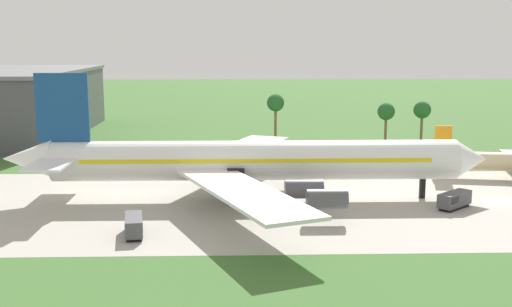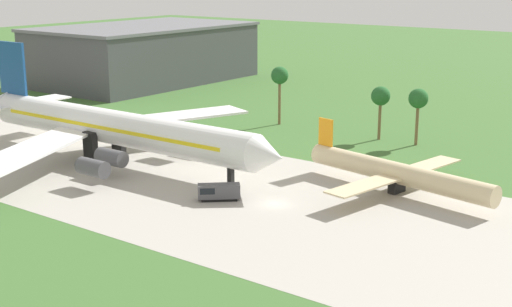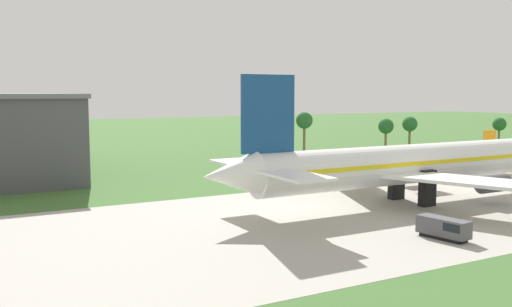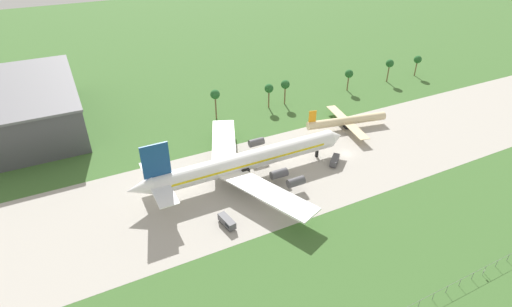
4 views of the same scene
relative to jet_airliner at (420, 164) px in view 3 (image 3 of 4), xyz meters
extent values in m
cylinder|color=white|center=(1.32, 0.00, 0.07)|extent=(58.22, 5.73, 5.73)
cone|color=white|center=(-31.37, 0.00, 0.50)|extent=(7.16, 5.44, 5.44)
cube|color=yellow|center=(1.32, 0.00, 0.50)|extent=(49.49, 5.84, 0.57)
cube|color=navy|center=(-26.07, 0.00, 7.81)|extent=(7.45, 0.50, 9.74)
cube|color=white|center=(-26.36, 0.00, 0.93)|extent=(5.16, 22.92, 0.30)
cube|color=white|center=(-0.81, -15.01, -0.93)|extent=(18.15, 30.62, 0.44)
cube|color=white|center=(-0.81, 15.01, -0.93)|extent=(18.15, 30.62, 0.44)
cylinder|color=#4C4C51|center=(7.59, -6.88, -2.62)|extent=(5.16, 2.58, 2.58)
cylinder|color=#4C4C51|center=(7.59, 6.88, -2.62)|extent=(5.16, 2.58, 2.58)
cylinder|color=#4C4C51|center=(9.90, 12.61, -2.62)|extent=(5.16, 2.58, 2.58)
cube|color=black|center=(-1.59, -3.15, -3.11)|extent=(2.40, 1.20, 5.21)
cube|color=black|center=(-1.59, 3.15, -3.11)|extent=(2.40, 1.20, 5.21)
cube|color=orange|center=(33.27, 14.53, 0.93)|extent=(2.78, 0.75, 4.33)
cube|color=black|center=(-13.70, -17.37, -5.51)|extent=(2.57, 5.25, 0.40)
cube|color=#4C4C51|center=(-13.70, -17.37, -4.33)|extent=(2.91, 6.15, 1.96)
cube|color=black|center=(-13.44, -18.98, -4.04)|extent=(2.34, 2.36, 0.90)
cylinder|color=brown|center=(6.58, 40.46, -0.88)|extent=(0.56, 0.56, 9.66)
sphere|color=#235B28|center=(6.58, 40.46, 4.55)|extent=(3.60, 3.60, 3.60)
cylinder|color=brown|center=(29.58, 40.46, -1.83)|extent=(0.56, 0.56, 7.77)
sphere|color=#235B28|center=(29.58, 40.46, 2.66)|extent=(3.60, 3.60, 3.60)
cylinder|color=brown|center=(69.50, 40.46, -2.11)|extent=(0.56, 0.56, 7.21)
sphere|color=#235B28|center=(69.50, 40.46, 2.09)|extent=(3.60, 3.60, 3.60)
cylinder|color=brown|center=(37.11, 40.46, -1.67)|extent=(0.56, 0.56, 8.09)
sphere|color=#235B28|center=(37.11, 40.46, 2.98)|extent=(3.60, 3.60, 3.60)
camera|label=1|loc=(-1.45, -91.00, 17.07)|focal=45.00mm
camera|label=2|loc=(89.07, -79.36, 25.64)|focal=50.00mm
camera|label=3|loc=(-61.88, -61.31, 10.39)|focal=40.00mm
camera|label=4|loc=(-41.98, -90.35, 64.59)|focal=28.00mm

